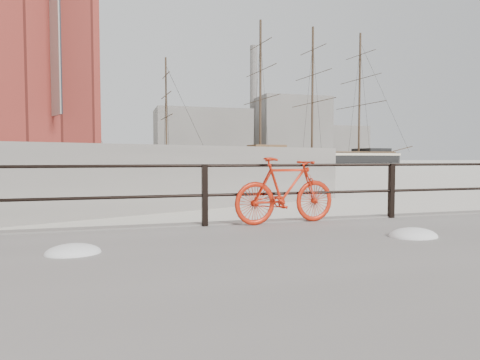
{
  "coord_description": "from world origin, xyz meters",
  "views": [
    {
      "loc": [
        -8.35,
        -6.93,
        1.46
      ],
      "look_at": [
        -5.93,
        1.5,
        1.0
      ],
      "focal_mm": 32.0,
      "sensor_mm": 36.0,
      "label": 1
    }
  ],
  "objects": [
    {
      "name": "schooner_mid",
      "position": [
        -6.13,
        73.89,
        0.0
      ],
      "size": [
        30.04,
        14.23,
        21.05
      ],
      "primitive_type": null,
      "rotation": [
        0.0,
        0.0,
        0.06
      ],
      "color": "silver",
      "rests_on": "ground"
    },
    {
      "name": "barque_black",
      "position": [
        38.99,
        92.23,
        0.0
      ],
      "size": [
        65.03,
        27.03,
        35.56
      ],
      "primitive_type": null,
      "rotation": [
        0.0,
        0.0,
        0.1
      ],
      "color": "black",
      "rests_on": "ground"
    },
    {
      "name": "industrial_west",
      "position": [
        20.0,
        140.0,
        9.0
      ],
      "size": [
        32.0,
        18.0,
        18.0
      ],
      "primitive_type": "cube",
      "color": "gray",
      "rests_on": "ground"
    },
    {
      "name": "schooner_left",
      "position": [
        -20.7,
        77.26,
        0.0
      ],
      "size": [
        22.83,
        12.82,
        16.71
      ],
      "primitive_type": null,
      "rotation": [
        0.0,
        0.0,
        -0.14
      ],
      "color": "white",
      "rests_on": "ground"
    },
    {
      "name": "smokestack",
      "position": [
        42.0,
        150.0,
        22.0
      ],
      "size": [
        2.8,
        2.8,
        44.0
      ],
      "primitive_type": "cylinder",
      "color": "gray",
      "rests_on": "ground"
    },
    {
      "name": "industrial_east",
      "position": [
        78.0,
        150.0,
        7.0
      ],
      "size": [
        20.0,
        16.0,
        14.0
      ],
      "primitive_type": "cube",
      "color": "gray",
      "rests_on": "ground"
    },
    {
      "name": "industrial_mid",
      "position": [
        55.0,
        145.0,
        12.0
      ],
      "size": [
        26.0,
        20.0,
        24.0
      ],
      "primitive_type": "cube",
      "color": "gray",
      "rests_on": "ground"
    },
    {
      "name": "bicycle",
      "position": [
        -5.64,
        -0.25,
        0.91
      ],
      "size": [
        1.87,
        0.49,
        1.11
      ],
      "primitive_type": "imported",
      "rotation": [
        0.0,
        0.0,
        0.12
      ],
      "color": "red",
      "rests_on": "promenade"
    }
  ]
}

